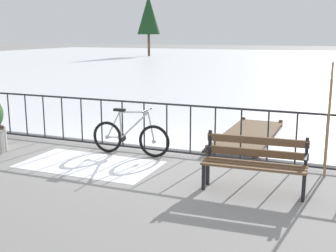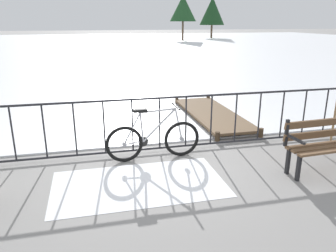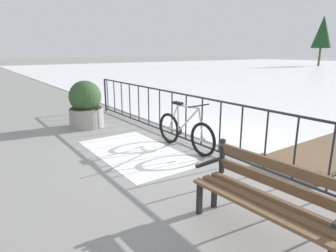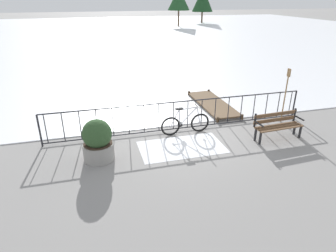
{
  "view_description": "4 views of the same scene",
  "coord_description": "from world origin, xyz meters",
  "px_view_note": "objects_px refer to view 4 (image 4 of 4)",
  "views": [
    {
      "loc": [
        4.1,
        -8.01,
        2.45
      ],
      "look_at": [
        0.72,
        0.16,
        0.57
      ],
      "focal_mm": 46.84,
      "sensor_mm": 36.0,
      "label": 1
    },
    {
      "loc": [
        -0.97,
        -5.75,
        2.4
      ],
      "look_at": [
        0.41,
        0.0,
        0.5
      ],
      "focal_mm": 35.47,
      "sensor_mm": 36.0,
      "label": 2
    },
    {
      "loc": [
        4.48,
        -3.84,
        1.95
      ],
      "look_at": [
        -0.01,
        -0.65,
        0.52
      ],
      "focal_mm": 31.05,
      "sensor_mm": 36.0,
      "label": 3
    },
    {
      "loc": [
        -2.86,
        -8.83,
        4.32
      ],
      "look_at": [
        -0.65,
        -0.74,
        0.55
      ],
      "focal_mm": 31.42,
      "sensor_mm": 36.0,
      "label": 4
    }
  ],
  "objects_px": {
    "park_bench": "(277,124)",
    "planter_with_shrub": "(98,141)",
    "oar_upright": "(286,92)",
    "bicycle_near_railing": "(185,123)"
  },
  "relations": [
    {
      "from": "bicycle_near_railing",
      "to": "park_bench",
      "type": "xyz_separation_m",
      "value": [
        2.76,
        -1.1,
        0.14
      ]
    },
    {
      "from": "planter_with_shrub",
      "to": "oar_upright",
      "type": "distance_m",
      "value": 6.77
    },
    {
      "from": "bicycle_near_railing",
      "to": "oar_upright",
      "type": "relative_size",
      "value": 0.86
    },
    {
      "from": "bicycle_near_railing",
      "to": "planter_with_shrub",
      "type": "distance_m",
      "value": 3.07
    },
    {
      "from": "bicycle_near_railing",
      "to": "park_bench",
      "type": "height_order",
      "value": "bicycle_near_railing"
    },
    {
      "from": "park_bench",
      "to": "planter_with_shrub",
      "type": "height_order",
      "value": "planter_with_shrub"
    },
    {
      "from": "bicycle_near_railing",
      "to": "oar_upright",
      "type": "height_order",
      "value": "oar_upright"
    },
    {
      "from": "planter_with_shrub",
      "to": "oar_upright",
      "type": "xyz_separation_m",
      "value": [
        6.67,
        1.02,
        0.56
      ]
    },
    {
      "from": "park_bench",
      "to": "planter_with_shrub",
      "type": "bearing_deg",
      "value": 178.72
    },
    {
      "from": "bicycle_near_railing",
      "to": "park_bench",
      "type": "distance_m",
      "value": 2.98
    }
  ]
}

